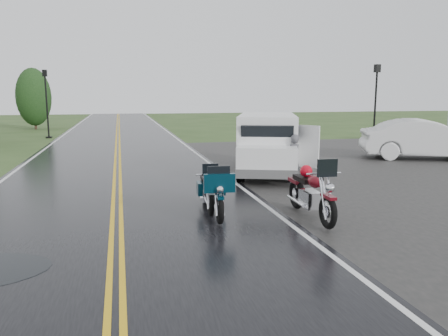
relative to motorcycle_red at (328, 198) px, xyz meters
name	(u,v)px	position (x,y,z in m)	size (l,w,h in m)	color
ground	(117,235)	(-4.42, 0.79, -0.74)	(120.00, 120.00, 0.00)	#2D471E
road	(118,163)	(-4.42, 10.79, -0.72)	(8.00, 100.00, 0.04)	black
parking_pad	(416,172)	(6.58, 5.79, -0.73)	(14.00, 24.00, 0.03)	black
motorcycle_red	(328,198)	(0.00, 0.00, 0.00)	(0.91, 2.51, 1.48)	#580A12
motorcycle_teal	(220,198)	(-2.17, 0.91, -0.09)	(0.80, 2.21, 1.30)	#042532
motorcycle_silver	(211,193)	(-2.23, 1.57, -0.12)	(0.76, 2.09, 1.24)	#ABAEB2
van_white	(241,149)	(-0.37, 5.62, 0.38)	(2.13, 5.69, 2.23)	white
person_at_van	(293,160)	(1.26, 5.01, 0.06)	(0.59, 0.39, 1.61)	#535358
sedan_white	(424,140)	(9.15, 8.78, 0.15)	(1.90, 5.44, 1.79)	silver
lamp_post_far_left	(47,104)	(-8.98, 23.25, 1.56)	(0.39, 0.39, 4.60)	black
lamp_post_far_right	(375,105)	(10.09, 14.35, 1.59)	(0.40, 0.40, 4.67)	black
tree_left_far	(34,103)	(-11.23, 31.61, 1.45)	(2.86, 2.86, 4.39)	#1E3D19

